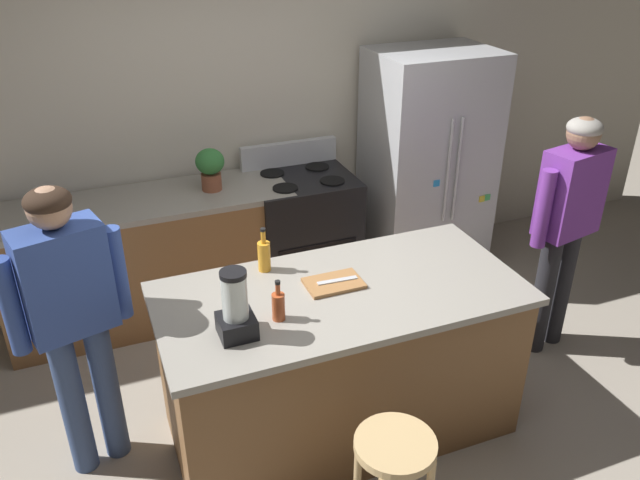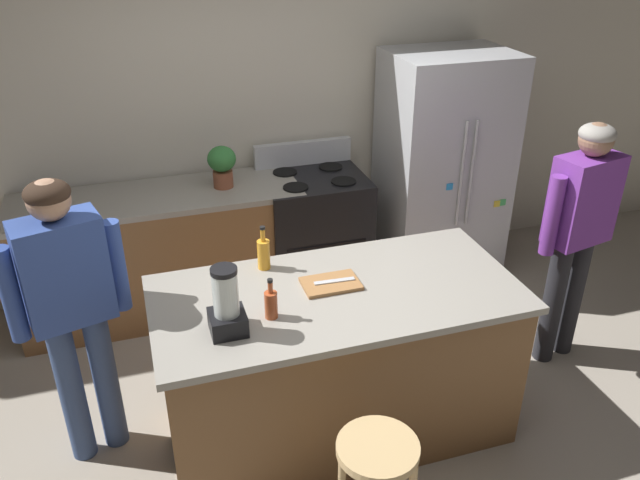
% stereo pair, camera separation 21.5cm
% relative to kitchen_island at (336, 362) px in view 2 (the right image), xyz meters
% --- Properties ---
extents(ground_plane, '(14.00, 14.00, 0.00)m').
position_rel_kitchen_island_xyz_m(ground_plane, '(0.00, 0.00, -0.47)').
color(ground_plane, '#9E9384').
extents(back_wall, '(8.00, 0.10, 2.70)m').
position_rel_kitchen_island_xyz_m(back_wall, '(0.00, 1.95, 0.88)').
color(back_wall, beige).
rests_on(back_wall, ground_plane).
extents(kitchen_island, '(1.93, 0.93, 0.93)m').
position_rel_kitchen_island_xyz_m(kitchen_island, '(0.00, 0.00, 0.00)').
color(kitchen_island, brown).
rests_on(kitchen_island, ground_plane).
extents(back_counter_run, '(2.00, 0.64, 0.93)m').
position_rel_kitchen_island_xyz_m(back_counter_run, '(-0.80, 1.55, -0.00)').
color(back_counter_run, brown).
rests_on(back_counter_run, ground_plane).
extents(refrigerator, '(0.90, 0.73, 1.78)m').
position_rel_kitchen_island_xyz_m(refrigerator, '(1.38, 1.50, 0.42)').
color(refrigerator, '#B7BABF').
rests_on(refrigerator, ground_plane).
extents(stove_range, '(0.76, 0.65, 1.11)m').
position_rel_kitchen_island_xyz_m(stove_range, '(0.34, 1.52, 0.01)').
color(stove_range, black).
rests_on(stove_range, ground_plane).
extents(person_by_island_left, '(0.59, 0.32, 1.63)m').
position_rel_kitchen_island_xyz_m(person_by_island_left, '(-1.31, 0.25, 0.52)').
color(person_by_island_left, '#384C7A').
rests_on(person_by_island_left, ground_plane).
extents(person_by_sink_right, '(0.60, 0.30, 1.62)m').
position_rel_kitchen_island_xyz_m(person_by_sink_right, '(1.63, 0.20, 0.52)').
color(person_by_sink_right, '#26262B').
rests_on(person_by_sink_right, ground_plane).
extents(bar_stool, '(0.36, 0.36, 0.69)m').
position_rel_kitchen_island_xyz_m(bar_stool, '(-0.10, -0.84, 0.06)').
color(bar_stool, tan).
rests_on(bar_stool, ground_plane).
extents(potted_plant, '(0.20, 0.20, 0.30)m').
position_rel_kitchen_island_xyz_m(potted_plant, '(-0.32, 1.55, 0.64)').
color(potted_plant, brown).
rests_on(potted_plant, back_counter_run).
extents(blender_appliance, '(0.17, 0.17, 0.34)m').
position_rel_kitchen_island_xyz_m(blender_appliance, '(-0.60, -0.18, 0.61)').
color(blender_appliance, black).
rests_on(blender_appliance, kitchen_island).
extents(bottle_soda, '(0.07, 0.07, 0.26)m').
position_rel_kitchen_island_xyz_m(bottle_soda, '(-0.31, 0.35, 0.56)').
color(bottle_soda, orange).
rests_on(bottle_soda, kitchen_island).
extents(bottle_cooking_sauce, '(0.06, 0.06, 0.22)m').
position_rel_kitchen_island_xyz_m(bottle_cooking_sauce, '(-0.38, -0.13, 0.54)').
color(bottle_cooking_sauce, '#B24C26').
rests_on(bottle_cooking_sauce, kitchen_island).
extents(cutting_board, '(0.30, 0.20, 0.02)m').
position_rel_kitchen_island_xyz_m(cutting_board, '(-0.01, 0.06, 0.47)').
color(cutting_board, '#9E6B3D').
rests_on(cutting_board, kitchen_island).
extents(chef_knife, '(0.22, 0.04, 0.01)m').
position_rel_kitchen_island_xyz_m(chef_knife, '(0.01, 0.06, 0.49)').
color(chef_knife, '#B7BABF').
rests_on(chef_knife, cutting_board).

